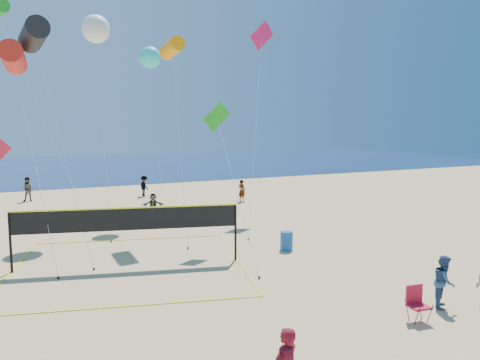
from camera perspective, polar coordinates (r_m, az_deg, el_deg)
name	(u,v)px	position (r m, az deg, el deg)	size (l,w,h in m)	color
ocean	(55,167)	(71.60, -21.66, 1.47)	(140.00, 50.00, 0.03)	navy
bystander_a	(444,281)	(16.97, 23.63, -11.27)	(0.84, 0.65, 1.73)	navy
far_person_1	(153,205)	(30.75, -10.54, -3.07)	(1.45, 0.46, 1.57)	gray
far_person_2	(242,191)	(36.46, 0.21, -1.31)	(0.63, 0.41, 1.72)	gray
far_person_3	(28,189)	(40.10, -24.41, -1.05)	(0.93, 0.72, 1.90)	gray
far_person_4	(144,186)	(40.02, -11.59, -0.74)	(1.11, 0.64, 1.72)	gray
camp_chair	(417,301)	(15.63, 20.74, -13.65)	(0.65, 0.78, 1.20)	#B31427
trash_barrel	(287,241)	(22.63, 5.69, -7.38)	(0.59, 0.59, 0.89)	#18509D
volleyball_net	(128,226)	(20.28, -13.52, -5.44)	(11.50, 11.40, 2.52)	black
kite_0	(13,58)	(25.61, -25.91, 13.26)	(1.77, 7.95, 9.87)	red
kite_1	(34,35)	(25.09, -23.86, 15.87)	(2.28, 6.68, 10.89)	black
kite_2	(172,48)	(27.34, -8.29, 15.62)	(1.46, 5.92, 10.78)	#FF9505
kite_4	(219,124)	(23.35, -2.62, 6.85)	(1.82, 6.48, 7.15)	green
kite_5	(261,43)	(33.38, 2.63, 16.38)	(6.30, 8.39, 13.15)	#CD1A59
kite_6	(96,29)	(29.44, -17.16, 17.17)	(2.00, 5.76, 12.24)	white
kite_7	(150,58)	(31.42, -10.89, 14.44)	(1.47, 4.82, 10.93)	#27E4D6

